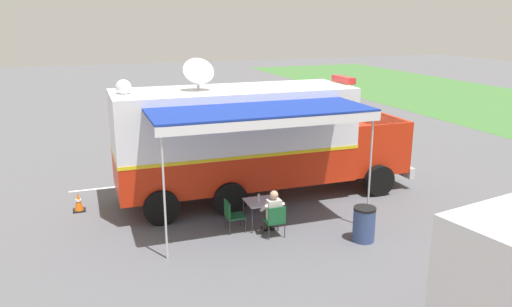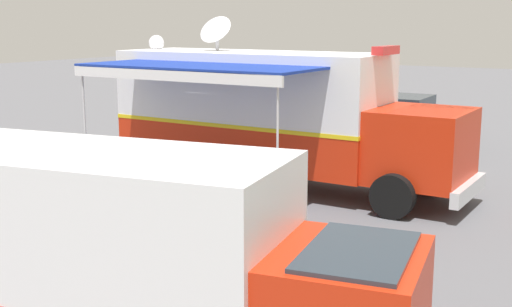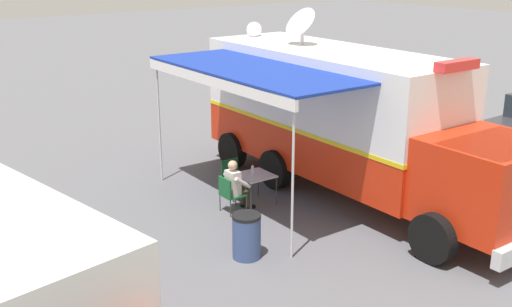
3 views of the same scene
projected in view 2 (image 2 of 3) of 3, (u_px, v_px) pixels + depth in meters
name	position (u px, v px, depth m)	size (l,w,h in m)	color
ground_plane	(251.00, 182.00, 18.01)	(100.00, 100.00, 0.00)	#5B5B60
lot_stripe	(223.00, 157.00, 21.37)	(0.12, 4.80, 0.01)	silver
command_truck	(275.00, 113.00, 17.22)	(4.91, 9.51, 4.53)	red
folding_table	(202.00, 174.00, 15.95)	(0.81, 0.81, 0.73)	silver
water_bottle	(199.00, 167.00, 15.94)	(0.07, 0.07, 0.22)	silver
folding_chair_at_table	(185.00, 188.00, 15.26)	(0.48, 0.48, 0.87)	#19562D
folding_chair_beside_table	(172.00, 177.00, 16.36)	(0.48, 0.48, 0.87)	#19562D
seated_responder	(190.00, 180.00, 15.39)	(0.66, 0.55, 1.25)	silver
trash_bin	(237.00, 214.00, 13.41)	(0.57, 0.57, 0.91)	#384C7F
traffic_cone	(135.00, 151.00, 20.83)	(0.36, 0.36, 0.58)	black
support_truck	(123.00, 257.00, 8.27)	(3.23, 7.05, 2.70)	white
car_behind_truck	(403.00, 122.00, 22.96)	(4.24, 2.09, 1.76)	#2D2D33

